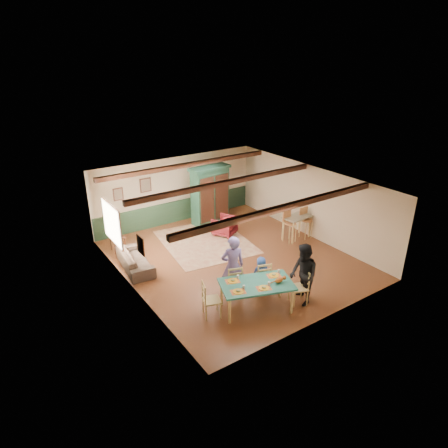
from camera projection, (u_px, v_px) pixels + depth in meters
floor at (233, 259)px, 13.54m from camera, size 8.00×8.00×0.00m
wall_back at (176, 190)px, 16.04m from camera, size 7.00×0.02×2.70m
wall_left at (132, 250)px, 11.20m from camera, size 0.02×8.00×2.70m
wall_right at (311, 202)px, 14.80m from camera, size 0.02×8.00×2.70m
ceiling at (234, 183)px, 12.46m from camera, size 7.00×8.00×0.02m
wainscot_back at (177, 211)px, 16.38m from camera, size 6.95×0.03×0.90m
ceiling_beam_front at (284, 208)px, 10.75m from camera, size 6.95×0.16×0.16m
ceiling_beam_mid at (227, 182)px, 12.80m from camera, size 6.95×0.16×0.16m
ceiling_beam_back at (187, 165)px, 14.77m from camera, size 6.95×0.16×0.16m
window_left at (112, 224)px, 12.42m from camera, size 0.06×1.60×1.30m
picture_left_wall at (141, 245)px, 10.60m from camera, size 0.04×0.42×0.52m
picture_back_a at (146, 185)px, 15.16m from camera, size 0.45×0.04×0.55m
picture_back_b at (118, 194)px, 14.66m from camera, size 0.38×0.04×0.48m
dining_table at (256, 296)px, 10.77m from camera, size 2.18×1.66×0.80m
dining_chair_far_left at (233, 280)px, 11.32m from camera, size 0.58×0.60×1.02m
dining_chair_far_right at (262, 276)px, 11.51m from camera, size 0.58×0.60×1.02m
dining_chair_end_left at (212, 299)px, 10.45m from camera, size 0.60×0.58×1.02m
dining_chair_end_right at (299, 287)px, 11.01m from camera, size 0.60×0.58×1.02m
person_man at (233, 266)px, 11.23m from camera, size 0.78×0.64×1.85m
person_woman at (303, 275)px, 10.88m from camera, size 0.92×1.03×1.77m
person_child at (261, 274)px, 11.58m from camera, size 0.61×0.50×1.08m
cat at (279, 280)px, 10.61m from camera, size 0.41×0.27×0.19m
place_setting_near_left at (238, 290)px, 10.22m from camera, size 0.51×0.45×0.11m
place_setting_near_center at (264, 287)px, 10.38m from camera, size 0.51×0.45×0.11m
place_setting_far_left at (233, 280)px, 10.70m from camera, size 0.51×0.45×0.11m
place_setting_far_right at (274, 274)px, 10.96m from camera, size 0.51×0.45×0.11m
area_rug at (205, 242)px, 14.74m from camera, size 3.38×3.85×0.01m
armoire at (210, 195)px, 16.00m from camera, size 1.72×0.81×2.35m
armchair at (225, 226)px, 15.22m from camera, size 1.06×1.07×0.72m
sofa at (135, 260)px, 12.88m from camera, size 0.99×2.05×0.58m
end_table at (118, 244)px, 14.00m from camera, size 0.46×0.46×0.54m
table_lamp at (116, 230)px, 13.80m from camera, size 0.29×0.29×0.50m
counter_table at (296, 227)px, 14.87m from camera, size 1.13×0.72×0.89m
bar_stool_left at (290, 227)px, 14.56m from camera, size 0.45×0.49×1.20m
bar_stool_right at (306, 223)px, 14.88m from camera, size 0.42×0.46×1.17m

